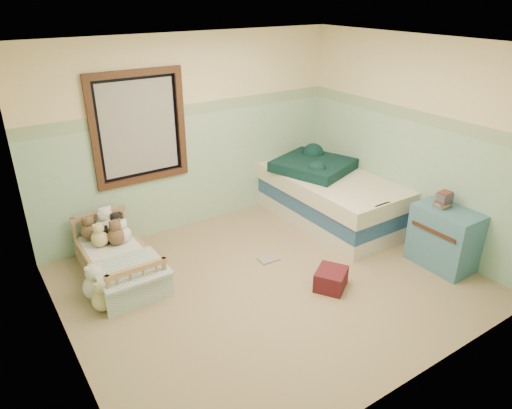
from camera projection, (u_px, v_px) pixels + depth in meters
floor at (271, 283)px, 5.17m from camera, size 4.20×3.60×0.02m
ceiling at (275, 45)px, 4.11m from camera, size 4.20×3.60×0.02m
wall_back at (192, 134)px, 6.00m from camera, size 4.20×0.04×2.50m
wall_front at (421, 256)px, 3.28m from camera, size 4.20×0.04×2.50m
wall_left at (51, 233)px, 3.59m from camera, size 0.04×3.60×2.50m
wall_right at (413, 142)px, 5.70m from camera, size 0.04×3.60×2.50m
wainscot_mint at (195, 171)px, 6.20m from camera, size 4.20×0.01×1.50m
border_strip at (191, 110)px, 5.85m from camera, size 4.20×0.01×0.15m
window_frame at (139, 128)px, 5.54m from camera, size 1.16×0.06×1.36m
window_blinds at (139, 128)px, 5.54m from camera, size 0.92×0.01×1.12m
toddler_bed_frame at (120, 269)px, 5.25m from camera, size 0.65×1.30×0.17m
toddler_mattress at (118, 258)px, 5.19m from camera, size 0.59×1.24×0.12m
patchwork_quilt at (130, 269)px, 4.86m from camera, size 0.70×0.65×0.03m
plush_bed_brown at (90, 231)px, 5.43m from camera, size 0.21×0.21×0.21m
plush_bed_white at (107, 225)px, 5.52m from camera, size 0.25×0.25×0.25m
plush_bed_tan at (100, 238)px, 5.29m from camera, size 0.20×0.20×0.20m
plush_bed_dark at (120, 233)px, 5.40m from camera, size 0.19×0.19×0.19m
plush_floor_cream at (96, 287)px, 4.85m from camera, size 0.28×0.28×0.28m
plush_floor_tan at (103, 300)px, 4.69m from camera, size 0.23×0.23×0.23m
twin_bed_frame at (328, 212)px, 6.53m from camera, size 1.05×2.09×0.22m
twin_boxspring at (329, 198)px, 6.43m from camera, size 1.05×2.09×0.22m
twin_mattress at (330, 183)px, 6.34m from camera, size 1.09×2.13×0.22m
teal_blanket at (313, 165)px, 6.46m from camera, size 1.15×1.18×0.14m
dresser at (444, 238)px, 5.36m from camera, size 0.45×0.71×0.71m
book_stack at (444, 200)px, 5.24m from camera, size 0.17×0.13×0.17m
red_pillow at (331, 279)px, 5.03m from camera, size 0.45×0.44×0.22m
floor_book at (268, 259)px, 5.60m from camera, size 0.25×0.19×0.02m
extra_plush_0 at (117, 236)px, 5.32m from camera, size 0.21×0.21×0.21m
extra_plush_1 at (123, 234)px, 5.37m from camera, size 0.19×0.19×0.19m
extra_plush_2 at (119, 226)px, 5.58m from camera, size 0.17×0.17×0.17m
extra_plush_3 at (105, 227)px, 5.50m from camera, size 0.22×0.22×0.22m
extra_plush_4 at (105, 238)px, 5.34m from camera, size 0.15×0.15×0.15m
extra_plush_5 at (117, 227)px, 5.52m from camera, size 0.20×0.20×0.20m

